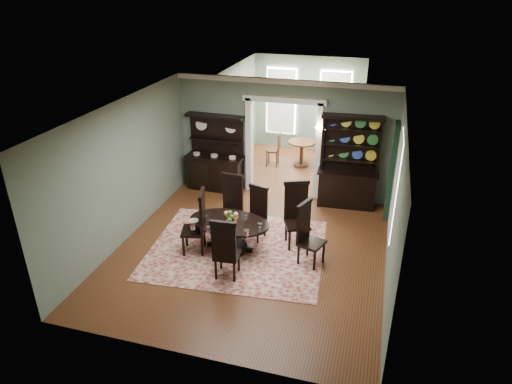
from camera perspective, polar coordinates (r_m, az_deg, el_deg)
room at (r=8.90m, az=-0.74°, el=1.21°), size 5.51×6.01×3.01m
parlor at (r=13.97m, az=5.80°, el=9.97°), size 3.51×3.50×3.01m
doorway_trim at (r=11.56m, az=3.48°, el=7.24°), size 2.08×0.25×2.57m
right_window at (r=9.40m, az=16.81°, el=1.58°), size 0.15×1.47×2.12m
wall_sconce at (r=11.18m, az=8.14°, el=7.84°), size 0.27×0.21×0.21m
rug at (r=9.72m, az=-2.38°, el=-7.09°), size 3.83×3.30×0.01m
dining_table at (r=9.48m, az=-3.37°, el=-4.75°), size 1.78×1.69×0.67m
centerpiece at (r=9.31m, az=-3.21°, el=-3.38°), size 1.61×1.03×0.26m
chair_far_left at (r=10.07m, az=-3.11°, el=-1.27°), size 0.53×0.51×1.35m
chair_far_mid at (r=9.87m, az=0.11°, el=-2.35°), size 0.52×0.50×1.19m
chair_far_right at (r=9.62m, az=5.10°, el=-2.46°), size 0.67×0.66×1.41m
chair_end_left at (r=9.35m, az=-7.21°, el=-3.60°), size 0.60×0.61×1.38m
chair_end_right at (r=9.03m, az=6.42°, el=-4.93°), size 0.60×0.61×1.31m
chair_near at (r=8.50m, az=-3.87°, el=-7.03°), size 0.51×0.49×1.30m
sideboard at (r=12.14m, az=-5.06°, el=3.52°), size 1.55×0.59×2.02m
welsh_dresser at (r=11.39m, az=11.44°, el=2.22°), size 1.50×0.62×2.29m
parlor_table at (r=13.75m, az=5.71°, el=5.26°), size 0.83×0.83×0.76m
parlor_chair_left at (r=13.69m, az=2.40°, el=5.48°), size 0.43×0.43×1.02m
parlor_chair_right at (r=13.54m, az=7.92°, el=4.97°), size 0.45×0.44×1.00m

